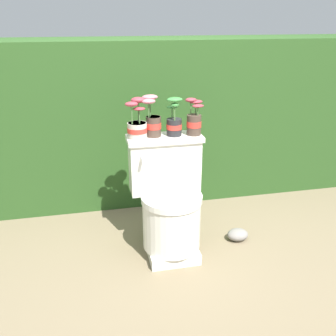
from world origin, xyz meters
The scene contains 8 objects.
ground_plane centered at (0.00, 0.00, 0.00)m, with size 12.00×12.00×0.00m, color #75664C.
hedge_backdrop centered at (0.00, 1.00, 0.61)m, with size 3.97×0.62×1.21m.
toilet centered at (-0.02, 0.12, 0.32)m, with size 0.45×0.47×0.70m.
potted_plant_left centered at (-0.18, 0.24, 0.77)m, with size 0.13×0.12×0.24m.
potted_plant_midleft centered at (-0.09, 0.26, 0.79)m, with size 0.12×0.09×0.25m.
potted_plant_middle centered at (0.04, 0.24, 0.78)m, with size 0.10×0.11×0.24m.
potted_plant_midright centered at (0.16, 0.24, 0.78)m, with size 0.11×0.09×0.22m.
garden_stone centered at (0.43, 0.11, 0.04)m, with size 0.14×0.11×0.08m.
Camera 1 is at (-0.45, -1.84, 1.36)m, focal length 40.00 mm.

